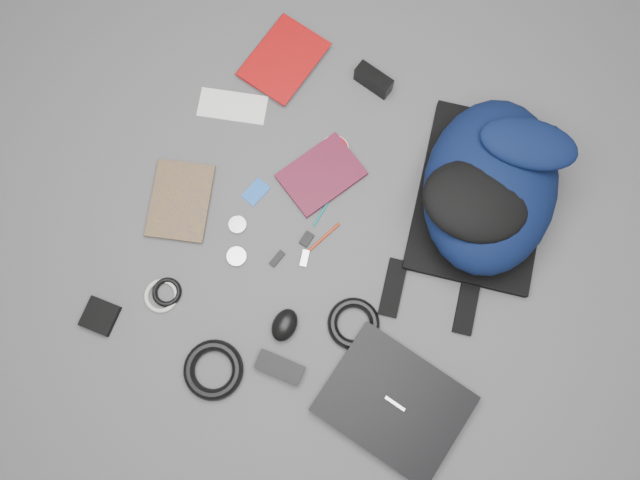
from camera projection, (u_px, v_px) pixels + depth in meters
The scene contains 24 objects.
ground at pixel (320, 242), 1.74m from camera, with size 4.00×4.00×0.00m, color #4F4F51.
backpack at pixel (490, 186), 1.65m from camera, with size 0.38×0.55×0.23m, color black, non-canonical shape.
laptop at pixel (394, 403), 1.63m from camera, with size 0.35×0.28×0.04m, color black.
textbook_red at pixel (259, 44), 1.85m from camera, with size 0.18×0.24×0.03m, color #93080B.
comic_book at pixel (152, 197), 1.75m from camera, with size 0.17×0.23×0.02m, color #B6850D.
envelope at pixel (233, 106), 1.82m from camera, with size 0.20×0.09×0.00m, color white.
dvd_case at pixel (321, 175), 1.77m from camera, with size 0.15×0.22×0.02m, color #440D1C.
compact_camera at pixel (374, 80), 1.80m from camera, with size 0.11×0.04×0.06m, color black.
sticker_disc at pixel (334, 149), 1.79m from camera, with size 0.08×0.08×0.00m, color silver.
pen_teal at pixel (325, 208), 1.75m from camera, with size 0.01×0.01×0.12m, color #0C6E6D.
pen_red at pixel (320, 241), 1.73m from camera, with size 0.01×0.01×0.14m, color #A52A0C.
id_badge at pixel (256, 192), 1.76m from camera, with size 0.05×0.07×0.00m, color blue.
usb_black at pixel (277, 259), 1.72m from camera, with size 0.02×0.05×0.01m, color black.
usb_silver at pixel (305, 258), 1.72m from camera, with size 0.02×0.05×0.01m, color silver.
key_fob at pixel (307, 239), 1.73m from camera, with size 0.03×0.04×0.01m, color black.
mouse at pixel (285, 325), 1.66m from camera, with size 0.07×0.09×0.05m, color black.
headphone_left at pixel (238, 225), 1.74m from camera, with size 0.05×0.05×0.01m, color #A3A2A5.
headphone_right at pixel (237, 256), 1.72m from camera, with size 0.05×0.05×0.01m, color silver.
cable_coil at pixel (354, 324), 1.67m from camera, with size 0.14×0.14×0.03m, color black.
power_brick at pixel (280, 367), 1.65m from camera, with size 0.13×0.05×0.03m, color black.
power_cord_coil at pixel (213, 370), 1.65m from camera, with size 0.16×0.16×0.03m, color black.
pouch at pixel (100, 316), 1.68m from camera, with size 0.09×0.09×0.02m, color black.
earbud_coil at pixel (167, 292), 1.70m from camera, with size 0.08×0.08×0.02m, color black.
white_cable_coil at pixel (161, 296), 1.70m from camera, with size 0.09×0.09×0.01m, color silver.
Camera 1 is at (0.17, -0.32, 1.70)m, focal length 35.00 mm.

